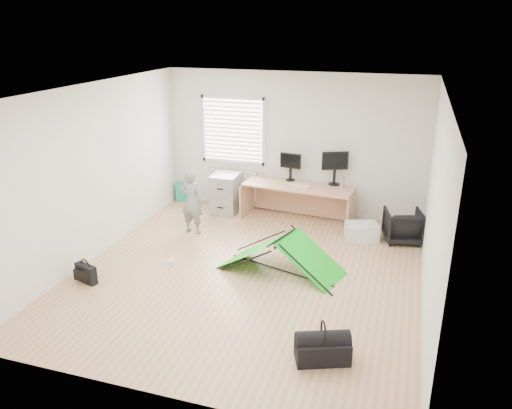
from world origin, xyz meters
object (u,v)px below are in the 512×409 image
(desk, at_px, (297,203))
(filing_cabinet, at_px, (227,193))
(kite, at_px, (281,254))
(storage_crate, at_px, (362,232))
(person, at_px, (192,202))
(laptop_bag, at_px, (86,273))
(thermos, at_px, (343,182))
(duffel_bag, at_px, (322,350))
(monitor_left, at_px, (291,171))
(office_chair, at_px, (403,226))
(monitor_right, at_px, (335,173))

(desk, height_order, filing_cabinet, filing_cabinet)
(kite, relative_size, storage_crate, 3.36)
(desk, relative_size, storage_crate, 3.84)
(kite, bearing_deg, person, 170.07)
(filing_cabinet, distance_m, laptop_bag, 3.43)
(thermos, height_order, duffel_bag, thermos)
(filing_cabinet, bearing_deg, monitor_left, 9.36)
(filing_cabinet, relative_size, office_chair, 1.26)
(person, distance_m, storage_crate, 2.99)
(office_chair, relative_size, storage_crate, 1.15)
(thermos, height_order, person, person)
(filing_cabinet, distance_m, monitor_right, 2.14)
(desk, xyz_separation_m, monitor_right, (0.62, 0.27, 0.58))
(filing_cabinet, height_order, monitor_left, monitor_left)
(monitor_right, height_order, kite, monitor_right)
(thermos, distance_m, storage_crate, 1.00)
(desk, bearing_deg, monitor_left, 132.63)
(desk, xyz_separation_m, kite, (0.23, -2.05, -0.07))
(monitor_left, distance_m, office_chair, 2.31)
(office_chair, distance_m, storage_crate, 0.69)
(kite, bearing_deg, thermos, 91.84)
(thermos, bearing_deg, kite, -105.01)
(monitor_left, bearing_deg, monitor_right, 8.09)
(monitor_right, relative_size, thermos, 2.11)
(monitor_right, xyz_separation_m, duffel_bag, (0.58, -4.23, -0.79))
(office_chair, height_order, kite, office_chair)
(desk, distance_m, monitor_left, 0.65)
(kite, bearing_deg, office_chair, 61.71)
(filing_cabinet, bearing_deg, desk, -3.07)
(monitor_left, distance_m, monitor_right, 0.84)
(monitor_right, relative_size, storage_crate, 0.92)
(monitor_right, relative_size, duffel_bag, 0.81)
(person, distance_m, laptop_bag, 2.28)
(desk, distance_m, storage_crate, 1.38)
(monitor_left, bearing_deg, desk, -44.05)
(storage_crate, bearing_deg, kite, -123.84)
(office_chair, height_order, duffel_bag, office_chair)
(monitor_right, bearing_deg, thermos, -66.98)
(person, relative_size, kite, 0.65)
(thermos, relative_size, duffel_bag, 0.39)
(monitor_left, xyz_separation_m, laptop_bag, (-2.15, -3.50, -0.75))
(thermos, bearing_deg, filing_cabinet, -179.44)
(filing_cabinet, distance_m, kite, 2.70)
(storage_crate, bearing_deg, monitor_left, 151.68)
(monitor_left, relative_size, duffel_bag, 0.69)
(filing_cabinet, bearing_deg, kite, -52.06)
(filing_cabinet, height_order, kite, filing_cabinet)
(storage_crate, distance_m, laptop_bag, 4.52)
(storage_crate, bearing_deg, laptop_bag, -143.18)
(desk, bearing_deg, monitor_right, 28.78)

